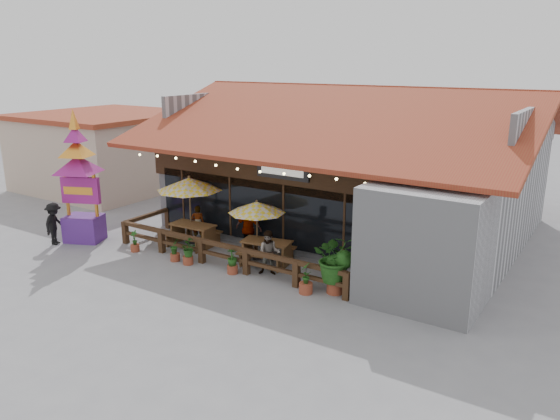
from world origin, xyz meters
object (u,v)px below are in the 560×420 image
Objects in this scene: picnic_table_right at (267,248)px; thai_sign_tower at (78,168)px; umbrella_right at (257,208)px; tropical_plant at (336,259)px; umbrella_left at (189,184)px; pedestrian at (54,224)px; picnic_table_left at (193,231)px.

thai_sign_tower reaches higher than picnic_table_right.
umbrella_right is 1.23× the size of tropical_plant.
umbrella_left is 1.83× the size of pedestrian.
umbrella_right is at bearing -1.03° from umbrella_left.
pedestrian is at bearing -148.20° from picnic_table_left.
umbrella_left is 1.85m from picnic_table_left.
picnic_table_left is at bearing 171.45° from tropical_plant.
tropical_plant is 11.67m from pedestrian.
picnic_table_left is at bearing -176.76° from umbrella_right.
thai_sign_tower is at bearing -58.25° from pedestrian.
pedestrian is (-4.68, -2.90, 0.27)m from picnic_table_left.
umbrella_left reaches higher than picnic_table_left.
thai_sign_tower is 3.36× the size of pedestrian.
picnic_table_left is (-2.98, -0.17, -1.37)m from umbrella_right.
umbrella_left is 0.54× the size of thai_sign_tower.
thai_sign_tower is 11.10m from tropical_plant.
thai_sign_tower is at bearing -174.99° from tropical_plant.
thai_sign_tower is 2.43m from pedestrian.
umbrella_right is at bearing 158.56° from picnic_table_right.
umbrella_left is 1.26× the size of umbrella_right.
umbrella_left reaches higher than picnic_table_right.
umbrella_right is 1.45× the size of pedestrian.
pedestrian is at bearing -170.77° from tropical_plant.
pedestrian is at bearing -160.97° from picnic_table_right.
tropical_plant is at bearing -16.48° from picnic_table_right.
picnic_table_left is 0.93× the size of tropical_plant.
picnic_table_right is at bearing -0.93° from picnic_table_left.
picnic_table_right is at bearing 14.18° from thai_sign_tower.
pedestrian is (-4.38, -3.13, -1.54)m from umbrella_left.
umbrella_right reaches higher than tropical_plant.
umbrella_right is at bearing 3.24° from picnic_table_left.
umbrella_right reaches higher than picnic_table_left.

